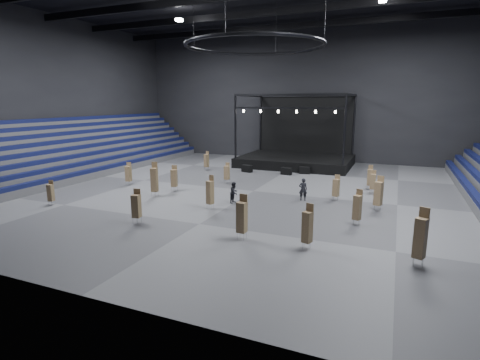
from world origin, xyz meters
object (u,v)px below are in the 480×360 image
at_px(chair_stack_3, 420,237).
at_px(crew_member, 234,193).
at_px(chair_stack_6, 307,226).
at_px(chair_stack_7, 370,177).
at_px(chair_stack_5, 242,216).
at_px(flight_case_right, 305,170).
at_px(chair_stack_15, 51,192).
at_px(man_center, 303,189).
at_px(chair_stack_0, 379,193).
at_px(chair_stack_2, 336,187).
at_px(flight_case_mid, 286,171).
at_px(flight_case_left, 247,169).
at_px(chair_stack_1, 154,179).
at_px(chair_stack_13, 136,205).
at_px(chair_stack_10, 128,173).
at_px(stage, 297,154).
at_px(chair_stack_9, 210,192).
at_px(chair_stack_4, 373,181).
at_px(chair_stack_12, 357,207).
at_px(chair_stack_8, 227,172).
at_px(chair_stack_11, 174,178).
at_px(chair_stack_14, 206,160).

distance_m(chair_stack_3, crew_member, 15.48).
distance_m(chair_stack_6, chair_stack_7, 17.18).
bearing_deg(chair_stack_5, chair_stack_6, 3.84).
height_order(flight_case_right, chair_stack_7, chair_stack_7).
bearing_deg(chair_stack_15, man_center, 13.90).
relative_size(chair_stack_0, crew_member, 1.55).
xyz_separation_m(chair_stack_2, chair_stack_3, (5.91, -11.44, 0.38)).
relative_size(flight_case_mid, chair_stack_3, 0.39).
bearing_deg(chair_stack_7, chair_stack_3, -73.02).
bearing_deg(crew_member, chair_stack_0, -73.05).
relative_size(flight_case_left, chair_stack_15, 0.61).
bearing_deg(crew_member, chair_stack_1, 101.51).
relative_size(chair_stack_3, chair_stack_7, 1.33).
bearing_deg(flight_case_mid, flight_case_left, -177.84).
bearing_deg(chair_stack_13, flight_case_mid, 67.29).
xyz_separation_m(chair_stack_10, crew_member, (12.41, -2.00, -0.34)).
bearing_deg(stage, chair_stack_9, -92.60).
height_order(flight_case_left, chair_stack_4, chair_stack_4).
xyz_separation_m(chair_stack_10, chair_stack_15, (-1.00, -8.36, -0.16)).
xyz_separation_m(chair_stack_5, chair_stack_13, (-7.84, -0.00, -0.17)).
distance_m(flight_case_left, crew_member, 13.96).
height_order(chair_stack_3, crew_member, chair_stack_3).
bearing_deg(chair_stack_0, crew_member, -148.56).
xyz_separation_m(chair_stack_6, man_center, (-2.73, 10.44, -0.39)).
xyz_separation_m(chair_stack_3, chair_stack_5, (-9.76, 0.00, -0.11)).
distance_m(chair_stack_2, chair_stack_5, 12.07).
xyz_separation_m(chair_stack_12, crew_member, (-9.95, 1.95, -0.39)).
bearing_deg(chair_stack_1, chair_stack_3, -32.90).
height_order(stage, chair_stack_13, stage).
relative_size(chair_stack_12, chair_stack_13, 1.03).
xyz_separation_m(chair_stack_8, man_center, (8.84, -3.75, -0.17)).
relative_size(chair_stack_0, chair_stack_11, 1.12).
bearing_deg(stage, chair_stack_14, -138.22).
height_order(chair_stack_2, chair_stack_13, chair_stack_13).
bearing_deg(chair_stack_6, chair_stack_14, 148.81).
bearing_deg(chair_stack_2, man_center, -144.21).
bearing_deg(chair_stack_13, stage, 71.69).
height_order(flight_case_right, chair_stack_13, chair_stack_13).
height_order(flight_case_right, chair_stack_1, chair_stack_1).
relative_size(stage, flight_case_mid, 11.59).
distance_m(stage, chair_stack_7, 14.96).
relative_size(flight_case_left, chair_stack_6, 0.47).
bearing_deg(crew_member, flight_case_right, -3.51).
xyz_separation_m(chair_stack_6, chair_stack_8, (-11.58, 14.19, -0.23)).
bearing_deg(chair_stack_11, chair_stack_4, 2.95).
relative_size(flight_case_left, chair_stack_14, 0.54).
bearing_deg(flight_case_left, man_center, -48.19).
distance_m(chair_stack_10, chair_stack_15, 8.42).
relative_size(chair_stack_2, chair_stack_7, 0.96).
height_order(stage, chair_stack_2, stage).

